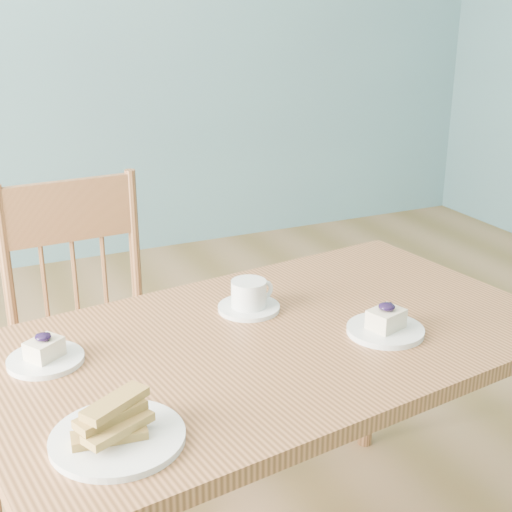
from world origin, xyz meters
TOP-DOWN VIEW (x-y plane):
  - room at (0.00, 0.00)m, footprint 5.01×5.01m
  - dining_table at (-0.07, -0.03)m, footprint 1.36×0.90m
  - dining_chair at (-0.36, 0.55)m, footprint 0.44×0.42m
  - cheesecake_plate_near at (0.16, -0.13)m, footprint 0.17×0.17m
  - cheesecake_plate_far at (-0.55, 0.05)m, footprint 0.16×0.16m
  - coffee_cup at (-0.06, 0.11)m, footprint 0.15×0.15m
  - biscotti_plate at (-0.48, -0.28)m, footprint 0.23×0.23m

SIDE VIEW (x-z plane):
  - dining_chair at x=-0.36m, z-range 0.01..0.92m
  - dining_table at x=-0.07m, z-range 0.27..0.96m
  - cheesecake_plate_far at x=-0.55m, z-range 0.67..0.73m
  - cheesecake_plate_near at x=0.16m, z-range 0.67..0.74m
  - biscotti_plate at x=-0.48m, z-range 0.67..0.74m
  - coffee_cup at x=-0.06m, z-range 0.68..0.75m
  - room at x=0.00m, z-range -0.01..2.71m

